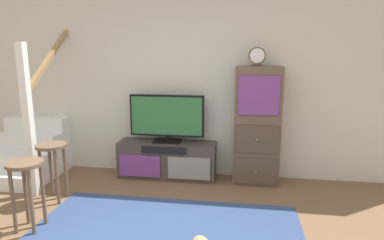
{
  "coord_description": "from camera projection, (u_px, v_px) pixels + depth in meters",
  "views": [
    {
      "loc": [
        0.67,
        -2.0,
        1.7
      ],
      "look_at": [
        0.09,
        1.88,
        0.88
      ],
      "focal_mm": 30.85,
      "sensor_mm": 36.0,
      "label": 1
    }
  ],
  "objects": [
    {
      "name": "staircase",
      "position": [
        36.0,
        145.0,
        4.76
      ],
      "size": [
        1.0,
        1.36,
        2.2
      ],
      "color": "white",
      "rests_on": "ground_plane"
    },
    {
      "name": "media_console",
      "position": [
        167.0,
        160.0,
        4.5
      ],
      "size": [
        1.32,
        0.38,
        0.49
      ],
      "color": "#423833",
      "rests_on": "ground_plane"
    },
    {
      "name": "side_cabinet",
      "position": [
        257.0,
        126.0,
        4.23
      ],
      "size": [
        0.58,
        0.38,
        1.52
      ],
      "color": "brown",
      "rests_on": "ground_plane"
    },
    {
      "name": "desk_clock",
      "position": [
        257.0,
        57.0,
        4.04
      ],
      "size": [
        0.21,
        0.08,
        0.23
      ],
      "color": "#4C3823",
      "rests_on": "side_cabinet"
    },
    {
      "name": "television",
      "position": [
        167.0,
        117.0,
        4.4
      ],
      "size": [
        1.0,
        0.22,
        0.64
      ],
      "color": "black",
      "rests_on": "media_console"
    },
    {
      "name": "bar_stool_far",
      "position": [
        52.0,
        158.0,
        3.75
      ],
      "size": [
        0.34,
        0.34,
        0.67
      ],
      "color": "brown",
      "rests_on": "ground_plane"
    },
    {
      "name": "back_wall",
      "position": [
        192.0,
        77.0,
        4.49
      ],
      "size": [
        6.4,
        0.12,
        2.7
      ],
      "primitive_type": "cube",
      "color": "beige",
      "rests_on": "ground_plane"
    },
    {
      "name": "bar_stool_near",
      "position": [
        26.0,
        179.0,
        3.11
      ],
      "size": [
        0.34,
        0.34,
        0.69
      ],
      "color": "brown",
      "rests_on": "ground_plane"
    }
  ]
}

